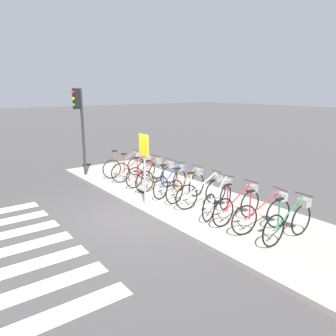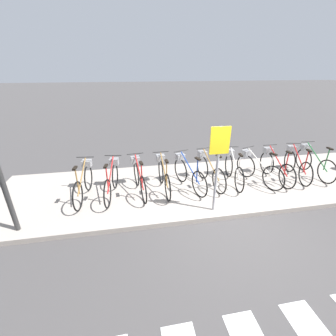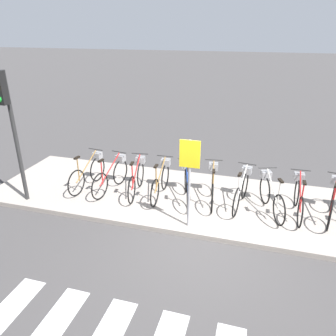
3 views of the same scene
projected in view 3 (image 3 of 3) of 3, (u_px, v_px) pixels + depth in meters
name	position (u px, v px, depth m)	size (l,w,h in m)	color
ground_plane	(201.00, 240.00, 7.21)	(120.00, 120.00, 0.00)	#423F3F
sidewalk	(213.00, 202.00, 8.62)	(12.06, 3.24, 0.12)	#9E9389
parked_bicycle_0	(89.00, 171.00, 9.19)	(0.46, 1.72, 1.06)	black
parked_bicycle_1	(112.00, 174.00, 9.00)	(0.46, 1.71, 1.06)	black
parked_bicycle_2	(137.00, 177.00, 8.85)	(0.46, 1.71, 1.06)	black
parked_bicycle_3	(161.00, 180.00, 8.68)	(0.46, 1.72, 1.06)	black
parked_bicycle_4	(187.00, 183.00, 8.50)	(0.63, 1.66, 1.06)	black
parked_bicycle_5	(213.00, 185.00, 8.42)	(0.46, 1.71, 1.06)	black
parked_bicycle_6	(242.00, 189.00, 8.21)	(0.46, 1.71, 1.06)	black
parked_bicycle_7	(271.00, 194.00, 7.94)	(0.69, 1.64, 1.06)	black
parked_bicycle_8	(299.00, 196.00, 7.83)	(0.46, 1.72, 1.06)	black
parked_bicycle_9	(333.00, 200.00, 7.66)	(0.53, 1.69, 1.06)	black
traffic_light	(7.00, 111.00, 7.63)	(0.24, 0.40, 3.30)	#2D2D2D
sign_post	(189.00, 169.00, 6.95)	(0.44, 0.07, 2.06)	#99999E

